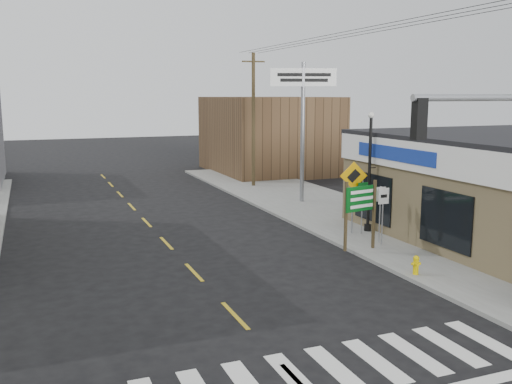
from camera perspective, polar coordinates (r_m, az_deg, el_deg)
name	(u,v)px	position (r m, az deg, el deg)	size (l,w,h in m)	color
sidewalk_right	(352,218)	(26.98, 9.53, -2.62)	(6.00, 38.00, 0.13)	slate
center_line	(194,272)	(19.01, -6.23, -7.97)	(0.12, 56.00, 0.01)	gold
crosswalk	(293,377)	(12.39, 3.77, -17.98)	(11.00, 2.20, 0.01)	silver
bldg_distant_right	(269,135)	(43.00, 1.27, 5.75)	(8.00, 10.00, 5.60)	brown
guide_sign	(361,205)	(21.05, 10.45, -1.30)	(1.46, 0.13, 2.56)	#43361F
fire_hydrant	(416,264)	(18.88, 15.70, -6.96)	(0.19, 0.19, 0.62)	#D1B300
ped_crossing_sign	(353,185)	(23.49, 9.70, 0.70)	(1.15, 0.08, 2.96)	gray
lamp_post	(371,163)	(23.94, 11.42, 2.89)	(0.64, 0.50, 4.94)	black
dance_center_sign	(303,98)	(30.15, 4.73, 9.33)	(3.44, 0.21, 7.30)	gray
bare_tree	(466,159)	(21.75, 20.27, 3.14)	(2.14, 2.14, 4.29)	black
shrub_back	(457,233)	(23.30, 19.43, -3.92)	(0.97, 0.97, 0.72)	black
utility_pole_far	(253,119)	(35.43, -0.26, 7.36)	(1.42, 0.21, 8.15)	#3E221A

